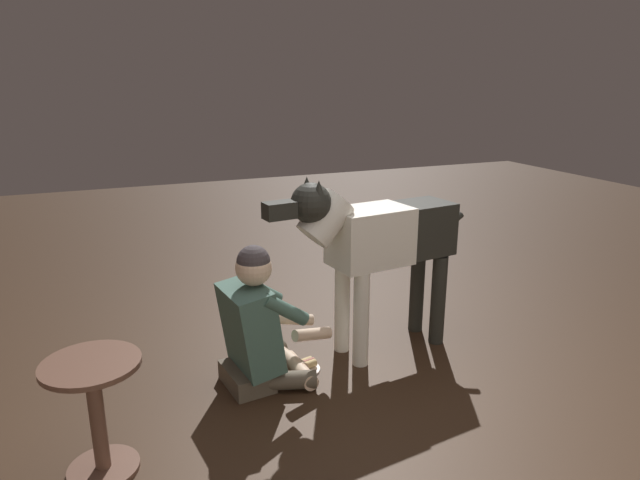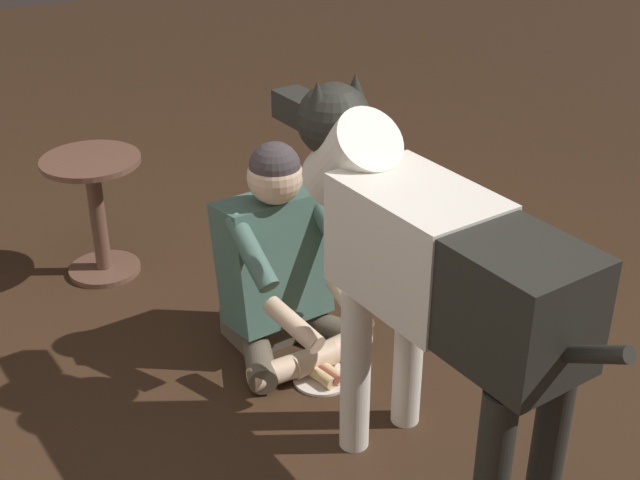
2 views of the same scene
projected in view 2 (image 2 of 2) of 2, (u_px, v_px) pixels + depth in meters
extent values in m
plane|color=#352215|center=(281.00, 445.00, 3.00)|extent=(14.05, 14.05, 0.00)
cube|color=brown|center=(270.00, 321.00, 3.57)|extent=(0.28, 0.37, 0.12)
cylinder|color=brown|center=(323.00, 326.00, 3.53)|extent=(0.40, 0.31, 0.11)
cylinder|color=beige|center=(331.00, 351.00, 3.39)|extent=(0.16, 0.37, 0.09)
cylinder|color=brown|center=(258.00, 352.00, 3.38)|extent=(0.41, 0.23, 0.11)
cylinder|color=beige|center=(294.00, 366.00, 3.31)|extent=(0.11, 0.36, 0.09)
cube|color=#406155|center=(273.00, 259.00, 3.40)|extent=(0.33, 0.43, 0.53)
cylinder|color=#406155|center=(330.00, 227.00, 3.32)|extent=(0.30, 0.12, 0.24)
cylinder|color=beige|center=(350.00, 303.00, 3.25)|extent=(0.27, 0.08, 0.12)
cylinder|color=#406155|center=(251.00, 252.00, 3.14)|extent=(0.30, 0.12, 0.24)
cylinder|color=beige|center=(294.00, 324.00, 3.13)|extent=(0.28, 0.14, 0.12)
sphere|color=beige|center=(275.00, 177.00, 3.21)|extent=(0.21, 0.21, 0.21)
sphere|color=#3C3537|center=(275.00, 167.00, 3.19)|extent=(0.19, 0.19, 0.19)
cylinder|color=silver|center=(356.00, 370.00, 2.86)|extent=(0.10, 0.10, 0.63)
cylinder|color=silver|center=(409.00, 347.00, 2.98)|extent=(0.10, 0.10, 0.63)
cylinder|color=black|center=(548.00, 452.00, 2.52)|extent=(0.10, 0.10, 0.63)
cube|color=silver|center=(416.00, 244.00, 2.59)|extent=(0.53, 0.38, 0.36)
cube|color=black|center=(508.00, 301.00, 2.31)|extent=(0.47, 0.36, 0.35)
cylinder|color=silver|center=(351.00, 160.00, 2.76)|extent=(0.39, 0.27, 0.36)
sphere|color=black|center=(334.00, 120.00, 2.78)|extent=(0.24, 0.24, 0.24)
cube|color=black|center=(299.00, 108.00, 2.93)|extent=(0.19, 0.13, 0.10)
cone|color=black|center=(317.00, 98.00, 2.69)|extent=(0.10, 0.10, 0.11)
cone|color=black|center=(355.00, 89.00, 2.76)|extent=(0.10, 0.10, 0.11)
cylinder|color=black|center=(574.00, 354.00, 2.16)|extent=(0.32, 0.09, 0.21)
cylinder|color=silver|center=(322.00, 378.00, 3.33)|extent=(0.22, 0.22, 0.01)
cylinder|color=#DCB878|center=(326.00, 369.00, 3.33)|extent=(0.17, 0.09, 0.05)
cylinder|color=#DCB878|center=(318.00, 374.00, 3.30)|extent=(0.17, 0.09, 0.05)
cylinder|color=brown|center=(322.00, 370.00, 3.31)|extent=(0.18, 0.08, 0.04)
cylinder|color=brown|center=(98.00, 219.00, 3.93)|extent=(0.07, 0.07, 0.54)
cylinder|color=brown|center=(105.00, 269.00, 4.05)|extent=(0.33, 0.33, 0.02)
cylinder|color=brown|center=(90.00, 161.00, 3.80)|extent=(0.44, 0.44, 0.02)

